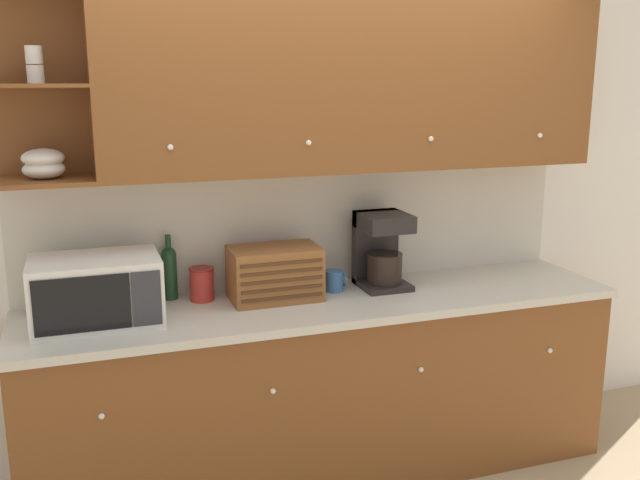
# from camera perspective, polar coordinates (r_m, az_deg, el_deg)

# --- Properties ---
(ground_plane) EXTENTS (24.00, 24.00, 0.00)m
(ground_plane) POSITION_cam_1_polar(r_m,az_deg,el_deg) (4.18, -1.03, -15.86)
(ground_plane) COLOR tan
(wall_back) EXTENTS (5.33, 0.06, 2.60)m
(wall_back) POSITION_cam_1_polar(r_m,az_deg,el_deg) (3.76, -1.26, 2.00)
(wall_back) COLOR white
(wall_back) RESTS_ON ground_plane
(counter_unit) EXTENTS (2.95, 0.66, 0.94)m
(counter_unit) POSITION_cam_1_polar(r_m,az_deg,el_deg) (3.70, 0.50, -11.70)
(counter_unit) COLOR brown
(counter_unit) RESTS_ON ground_plane
(backsplash_panel) EXTENTS (2.93, 0.01, 0.62)m
(backsplash_panel) POSITION_cam_1_polar(r_m,az_deg,el_deg) (3.73, -1.08, 1.17)
(backsplash_panel) COLOR beige
(backsplash_panel) RESTS_ON counter_unit
(upper_cabinets) EXTENTS (2.93, 0.37, 0.87)m
(upper_cabinets) POSITION_cam_1_polar(r_m,az_deg,el_deg) (3.55, 2.46, 12.62)
(upper_cabinets) COLOR brown
(upper_cabinets) RESTS_ON backsplash_panel
(microwave) EXTENTS (0.56, 0.38, 0.30)m
(microwave) POSITION_cam_1_polar(r_m,az_deg,el_deg) (3.30, -17.48, -3.90)
(microwave) COLOR silver
(microwave) RESTS_ON counter_unit
(wine_bottle) EXTENTS (0.07, 0.07, 0.32)m
(wine_bottle) POSITION_cam_1_polar(r_m,az_deg,el_deg) (3.57, -11.96, -2.39)
(wine_bottle) COLOR #19381E
(wine_bottle) RESTS_ON counter_unit
(storage_canister) EXTENTS (0.12, 0.12, 0.16)m
(storage_canister) POSITION_cam_1_polar(r_m,az_deg,el_deg) (3.53, -9.44, -3.49)
(storage_canister) COLOR #B22D28
(storage_canister) RESTS_ON counter_unit
(bread_box) EXTENTS (0.44, 0.27, 0.26)m
(bread_box) POSITION_cam_1_polar(r_m,az_deg,el_deg) (3.50, -3.65, -2.68)
(bread_box) COLOR brown
(bread_box) RESTS_ON counter_unit
(mug) EXTENTS (0.11, 0.09, 0.11)m
(mug) POSITION_cam_1_polar(r_m,az_deg,el_deg) (3.64, 1.18, -3.29)
(mug) COLOR #38669E
(mug) RESTS_ON counter_unit
(coffee_maker) EXTENTS (0.24, 0.27, 0.39)m
(coffee_maker) POSITION_cam_1_polar(r_m,az_deg,el_deg) (3.70, 4.92, -0.73)
(coffee_maker) COLOR black
(coffee_maker) RESTS_ON counter_unit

